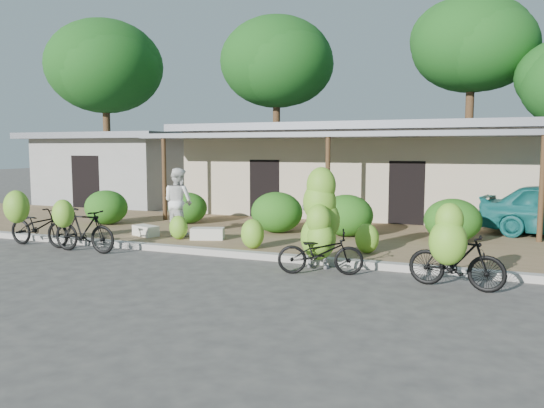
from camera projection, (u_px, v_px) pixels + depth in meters
The scene contains 24 objects.
ground at pixel (237, 281), 9.97m from camera, with size 100.00×100.00×0.00m, color #413F3D.
sidewalk at pixel (316, 237), 14.58m from camera, with size 60.00×6.00×0.12m, color #93724F.
curb at pixel (276, 257), 11.81m from camera, with size 60.00×0.25×0.15m, color #A8A399.
shop_main at pixel (363, 169), 19.88m from camera, with size 13.00×8.50×3.35m.
shop_grey at pixel (123, 168), 24.03m from camera, with size 7.00×6.00×3.15m.
tree_back_left at pixel (103, 65), 26.47m from camera, with size 5.80×5.73×8.83m.
tree_far_center at pixel (274, 61), 26.24m from camera, with size 5.64×5.55×8.95m.
tree_center_right at pixel (468, 43), 23.33m from camera, with size 5.32×5.21×9.11m.
hedge_0 at pixel (106, 207), 16.56m from camera, with size 1.37×1.23×1.07m, color #155C15.
hedge_1 at pixel (188, 208), 16.79m from camera, with size 1.26×1.14×0.98m, color #155C15.
hedge_2 at pixel (277, 212), 14.93m from camera, with size 1.48×1.33×1.15m, color #155C15.
hedge_3 at pixel (346, 215), 14.31m from camera, with size 1.45×1.30×1.13m, color #155C15.
hedge_4 at pixel (453, 220), 13.41m from camera, with size 1.42×1.28×1.11m, color #155C15.
bike_far_left at pixel (35, 223), 13.38m from camera, with size 1.97×1.30×1.48m.
bike_left at pixel (81, 228), 12.61m from camera, with size 1.77×1.12×1.34m.
bike_center at pixel (320, 229), 10.75m from camera, with size 1.79×1.36×2.11m.
bike_right at pixel (454, 253), 9.22m from camera, with size 1.75×1.29×1.59m.
loose_banana_a at pixel (179, 227), 13.85m from camera, with size 0.50×0.42×0.62m, color #7ABC2F.
loose_banana_b at pixel (253, 234), 12.54m from camera, with size 0.57×0.48×0.71m, color #7ABC2F.
loose_banana_c at pixel (367, 238), 11.99m from camera, with size 0.54×0.46×0.68m, color #7ABC2F.
sack_near at pixel (207, 234), 13.85m from camera, with size 0.85×0.40×0.30m, color silver.
sack_far at pixel (146, 231), 14.41m from camera, with size 0.75×0.38×0.28m, color silver.
vendor at pixel (318, 222), 10.99m from camera, with size 0.70×0.46×1.92m, color gray.
bystander at pixel (178, 201), 14.53m from camera, with size 0.89×0.70×1.84m, color white.
Camera 1 is at (4.26, -8.82, 2.49)m, focal length 35.00 mm.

